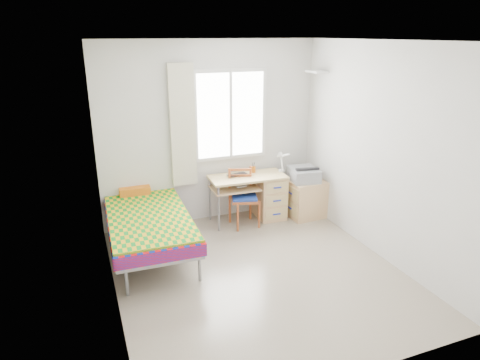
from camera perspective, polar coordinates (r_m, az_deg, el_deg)
name	(u,v)px	position (r m, az deg, el deg)	size (l,w,h in m)	color
floor	(258,273)	(5.15, 2.40, -12.23)	(3.50, 3.50, 0.00)	#BCAD93
ceiling	(261,40)	(4.40, 2.88, 18.09)	(3.50, 3.50, 0.00)	white
wall_back	(211,133)	(6.20, -3.95, 6.21)	(3.20, 3.20, 0.00)	silver
wall_left	(105,185)	(4.25, -17.53, -0.68)	(3.50, 3.50, 0.00)	silver
wall_right	(381,153)	(5.44, 18.28, 3.46)	(3.50, 3.50, 0.00)	silver
window	(231,115)	(6.22, -1.27, 8.65)	(1.10, 0.04, 1.30)	white
curtain	(183,126)	(5.99, -7.64, 7.11)	(0.35, 0.05, 1.70)	#F0E7C6
floating_shelf	(317,72)	(6.36, 10.19, 14.05)	(0.20, 0.32, 0.03)	white
bed	(146,216)	(5.64, -12.36, -4.69)	(1.06, 2.15, 0.92)	gray
desk	(265,194)	(6.44, 3.38, -1.84)	(1.13, 0.55, 0.70)	#E1C176
chair	(244,193)	(6.17, 0.48, -1.78)	(0.46, 0.46, 0.85)	#A75020
cabinet	(305,198)	(6.58, 8.71, -2.44)	(0.55, 0.49, 0.57)	tan
printer	(304,174)	(6.47, 8.48, 0.81)	(0.45, 0.51, 0.20)	#A5A8AD
laptop	(239,176)	(6.20, -0.19, 0.59)	(0.30, 0.20, 0.02)	black
pen_cup	(253,169)	(6.39, 1.78, 1.41)	(0.07, 0.07, 0.09)	orange
task_lamp	(282,160)	(6.28, 5.59, 2.74)	(0.21, 0.30, 0.36)	white
book	(234,186)	(6.15, -0.77, -0.74)	(0.15, 0.21, 0.02)	gray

